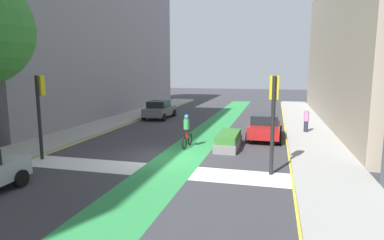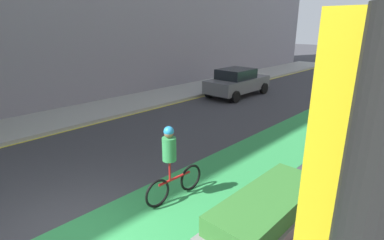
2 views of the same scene
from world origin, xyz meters
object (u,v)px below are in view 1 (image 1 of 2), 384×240
Objects in this scene: traffic_signal_near_left at (40,101)px; median_planter at (228,141)px; car_grey_left_far at (159,109)px; pedestrian_sidewalk_right_a at (306,120)px; car_red_right_far at (265,126)px; traffic_signal_near_right at (273,106)px; cyclist_in_lane at (187,130)px.

median_planter is (8.38, 4.40, -2.42)m from traffic_signal_near_left.
traffic_signal_near_left is at bearing -93.62° from car_grey_left_far.
pedestrian_sidewalk_right_a is 0.50× the size of median_planter.
traffic_signal_near_right is at bearing -85.93° from car_red_right_far.
traffic_signal_near_right is at bearing -59.88° from median_planter.
car_grey_left_far is (-9.86, 13.62, -2.04)m from traffic_signal_near_right.
cyclist_in_lane is at bearing 32.64° from traffic_signal_near_left.
traffic_signal_near_right is 16.93m from car_grey_left_far.
car_red_right_far is 1.33× the size of median_planter.
car_red_right_far is at bearing 39.04° from cyclist_in_lane.
car_red_right_far reaches higher than median_planter.
traffic_signal_near_left is (-10.74, -0.35, -0.02)m from traffic_signal_near_right.
car_red_right_far is at bearing 94.07° from traffic_signal_near_right.
median_planter is (-1.86, -2.86, -0.40)m from car_red_right_far.
median_planter is at bearing 27.71° from traffic_signal_near_left.
pedestrian_sidewalk_right_a is (11.97, -4.36, 0.15)m from car_grey_left_far.
median_planter is (-2.35, 4.06, -2.43)m from traffic_signal_near_right.
cyclist_in_lane reaches higher than car_grey_left_far.
median_planter is at bearing -123.08° from car_red_right_far.
cyclist_in_lane is 0.58× the size of median_planter.
median_planter is (-4.47, -5.20, -0.55)m from pedestrian_sidewalk_right_a.
median_planter is (7.50, -9.56, -0.40)m from car_grey_left_far.
car_grey_left_far and car_red_right_far have the same top height.
cyclist_in_lane reaches higher than median_planter.
traffic_signal_near_left is 0.95× the size of car_red_right_far.
car_grey_left_far is at bearing 144.42° from car_red_right_far.
car_grey_left_far is at bearing 160.01° from pedestrian_sidewalk_right_a.
car_grey_left_far is 12.74m from pedestrian_sidewalk_right_a.
traffic_signal_near_left reaches higher than cyclist_in_lane.
cyclist_in_lane is at bearing -168.12° from median_planter.
traffic_signal_near_left is 16.16m from pedestrian_sidewalk_right_a.
traffic_signal_near_right is 1.27× the size of median_planter.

